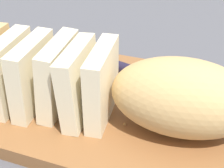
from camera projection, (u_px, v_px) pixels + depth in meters
ground_plane at (112, 111)px, 0.52m from camera, size 3.00×3.00×0.00m
cutting_board at (112, 106)px, 0.51m from camera, size 0.39×0.31×0.02m
bread_loaf at (120, 88)px, 0.44m from camera, size 0.40×0.15×0.11m
bread_knife at (144, 76)px, 0.55m from camera, size 0.29×0.08×0.02m
crumb_near_knife at (94, 95)px, 0.51m from camera, size 0.00×0.00×0.00m
crumb_near_loaf at (100, 98)px, 0.51m from camera, size 0.00×0.00×0.00m
crumb_stray_left at (131, 113)px, 0.47m from camera, size 0.01×0.01×0.01m
crumb_stray_right at (125, 124)px, 0.45m from camera, size 0.00×0.00×0.00m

